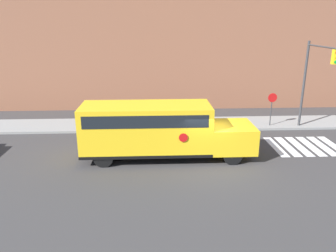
# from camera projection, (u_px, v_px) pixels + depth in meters

# --- Properties ---
(ground_plane) EXTENTS (60.00, 60.00, 0.00)m
(ground_plane) POSITION_uv_depth(u_px,v_px,m) (207.00, 162.00, 17.25)
(ground_plane) COLOR #3A3838
(sidewalk_strip) EXTENTS (44.00, 3.00, 0.15)m
(sidewalk_strip) POSITION_uv_depth(u_px,v_px,m) (192.00, 124.00, 23.41)
(sidewalk_strip) COLOR gray
(sidewalk_strip) RESTS_ON ground
(building_backdrop) EXTENTS (32.00, 4.00, 12.78)m
(building_backdrop) POSITION_uv_depth(u_px,v_px,m) (185.00, 30.00, 27.68)
(building_backdrop) COLOR #935B42
(building_backdrop) RESTS_ON ground
(crosswalk_stripes) EXTENTS (4.00, 3.20, 0.01)m
(crosswalk_stripes) POSITION_uv_depth(u_px,v_px,m) (305.00, 146.00, 19.42)
(crosswalk_stripes) COLOR white
(crosswalk_stripes) RESTS_ON ground
(school_bus) EXTENTS (9.10, 2.57, 2.94)m
(school_bus) POSITION_uv_depth(u_px,v_px,m) (157.00, 128.00, 17.34)
(school_bus) COLOR yellow
(school_bus) RESTS_ON ground
(stop_sign) EXTENTS (0.62, 0.10, 2.44)m
(stop_sign) POSITION_uv_depth(u_px,v_px,m) (272.00, 106.00, 22.39)
(stop_sign) COLOR #38383A
(stop_sign) RESTS_ON ground
(traffic_light) EXTENTS (0.28, 3.56, 5.88)m
(traffic_light) POSITION_uv_depth(u_px,v_px,m) (313.00, 74.00, 20.67)
(traffic_light) COLOR #38383A
(traffic_light) RESTS_ON ground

